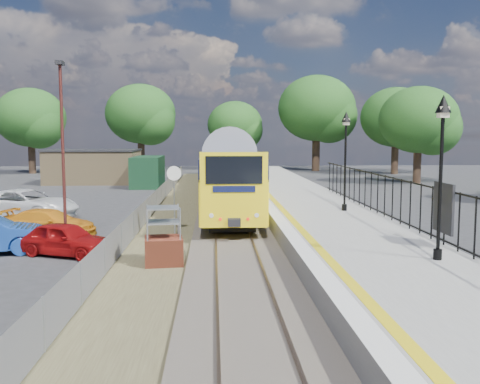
{
  "coord_description": "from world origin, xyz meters",
  "views": [
    {
      "loc": [
        -0.79,
        -18.49,
        4.37
      ],
      "look_at": [
        0.32,
        4.06,
        2.0
      ],
      "focal_mm": 40.0,
      "sensor_mm": 36.0,
      "label": 1
    }
  ],
  "objects": [
    {
      "name": "track_bed",
      "position": [
        -0.47,
        9.67,
        0.09
      ],
      "size": [
        5.9,
        80.0,
        0.29
      ],
      "color": "#473F38",
      "rests_on": "ground"
    },
    {
      "name": "palisade_fence",
      "position": [
        6.55,
        2.24,
        1.84
      ],
      "size": [
        0.12,
        26.0,
        2.0
      ],
      "color": "black",
      "rests_on": "platform"
    },
    {
      "name": "victorian_lamp_south",
      "position": [
        5.5,
        -4.0,
        4.3
      ],
      "size": [
        0.44,
        0.44,
        4.6
      ],
      "color": "black",
      "rests_on": "platform"
    },
    {
      "name": "carpark_lamp",
      "position": [
        -6.57,
        2.32,
        4.09
      ],
      "size": [
        0.25,
        0.5,
        7.18
      ],
      "color": "#441A16",
      "rests_on": "ground"
    },
    {
      "name": "car_red",
      "position": [
        -6.24,
        1.07,
        0.62
      ],
      "size": [
        3.9,
        2.73,
        1.23
      ],
      "primitive_type": "imported",
      "rotation": [
        0.0,
        0.0,
        1.18
      ],
      "color": "maroon",
      "rests_on": "ground"
    },
    {
      "name": "wire_fence",
      "position": [
        -4.2,
        12.0,
        0.6
      ],
      "size": [
        0.06,
        52.0,
        1.2
      ],
      "color": "#999EA3",
      "rests_on": "ground"
    },
    {
      "name": "ground",
      "position": [
        0.0,
        0.0,
        0.0
      ],
      "size": [
        120.0,
        120.0,
        0.0
      ],
      "primitive_type": "plane",
      "color": "#2D2D30",
      "rests_on": "ground"
    },
    {
      "name": "train",
      "position": [
        0.0,
        22.94,
        2.34
      ],
      "size": [
        2.82,
        40.83,
        3.51
      ],
      "color": "yellow",
      "rests_on": "ground"
    },
    {
      "name": "outbuilding",
      "position": [
        -10.91,
        31.21,
        1.52
      ],
      "size": [
        10.8,
        10.1,
        3.12
      ],
      "color": "#977E55",
      "rests_on": "ground"
    },
    {
      "name": "victorian_lamp_north",
      "position": [
        5.3,
        6.0,
        4.3
      ],
      "size": [
        0.44,
        0.44,
        4.6
      ],
      "color": "black",
      "rests_on": "platform"
    },
    {
      "name": "tree_line",
      "position": [
        1.4,
        42.0,
        6.61
      ],
      "size": [
        56.8,
        43.8,
        11.88
      ],
      "color": "#332319",
      "rests_on": "ground"
    },
    {
      "name": "platform",
      "position": [
        4.2,
        8.0,
        0.45
      ],
      "size": [
        5.0,
        70.0,
        0.9
      ],
      "primitive_type": "cube",
      "color": "gray",
      "rests_on": "ground"
    },
    {
      "name": "platform_edge",
      "position": [
        2.14,
        8.0,
        0.9
      ],
      "size": [
        0.9,
        70.0,
        0.01
      ],
      "color": "silver",
      "rests_on": "platform"
    },
    {
      "name": "brick_plinth",
      "position": [
        -2.5,
        -0.64,
        0.97
      ],
      "size": [
        1.4,
        1.4,
        2.03
      ],
      "rotation": [
        0.0,
        0.0,
        0.12
      ],
      "color": "brown",
      "rests_on": "ground"
    },
    {
      "name": "car_yellow",
      "position": [
        -7.96,
        4.88,
        0.59
      ],
      "size": [
        4.35,
        2.48,
        1.19
      ],
      "primitive_type": "imported",
      "rotation": [
        0.0,
        0.0,
        1.36
      ],
      "color": "orange",
      "rests_on": "ground"
    },
    {
      "name": "speed_sign",
      "position": [
        -2.5,
        4.5,
        2.14
      ],
      "size": [
        0.61,
        0.19,
        3.09
      ],
      "rotation": [
        0.0,
        0.0,
        0.26
      ],
      "color": "#999EA3",
      "rests_on": "ground"
    },
    {
      "name": "car_white",
      "position": [
        -10.76,
        10.03,
        0.78
      ],
      "size": [
        6.15,
        4.11,
        1.57
      ],
      "primitive_type": "imported",
      "rotation": [
        0.0,
        0.0,
        1.28
      ],
      "color": "white",
      "rests_on": "ground"
    }
  ]
}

